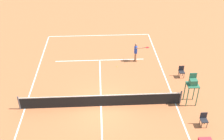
% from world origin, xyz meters
% --- Properties ---
extents(ground_plane, '(60.00, 60.00, 0.00)m').
position_xyz_m(ground_plane, '(0.00, 0.00, 0.00)').
color(ground_plane, '#C66B3D').
extents(court_lines, '(10.75, 23.34, 0.01)m').
position_xyz_m(court_lines, '(0.00, 0.00, 0.00)').
color(court_lines, white).
rests_on(court_lines, ground).
extents(tennis_net, '(11.35, 0.10, 1.07)m').
position_xyz_m(tennis_net, '(0.00, 0.00, 0.50)').
color(tennis_net, '#4C4C51').
rests_on(tennis_net, ground).
extents(player_serving, '(1.32, 0.47, 1.76)m').
position_xyz_m(player_serving, '(-3.24, -6.08, 1.05)').
color(player_serving, '#9E704C').
rests_on(player_serving, ground).
extents(tennis_ball, '(0.07, 0.07, 0.07)m').
position_xyz_m(tennis_ball, '(-1.49, -5.17, 0.03)').
color(tennis_ball, '#CCE033').
rests_on(tennis_ball, ground).
extents(umpire_chair, '(0.80, 0.80, 2.41)m').
position_xyz_m(umpire_chair, '(-6.33, -0.06, 1.61)').
color(umpire_chair, '#2D6B4C').
rests_on(umpire_chair, ground).
extents(courtside_chair_near, '(0.44, 0.46, 0.95)m').
position_xyz_m(courtside_chair_near, '(-6.51, 2.25, 0.53)').
color(courtside_chair_near, '#262626').
rests_on(courtside_chair_near, ground).
extents(courtside_chair_mid, '(0.44, 0.46, 0.95)m').
position_xyz_m(courtside_chair_mid, '(-6.62, -3.39, 0.53)').
color(courtside_chair_mid, '#262626').
rests_on(courtside_chair_mid, ground).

